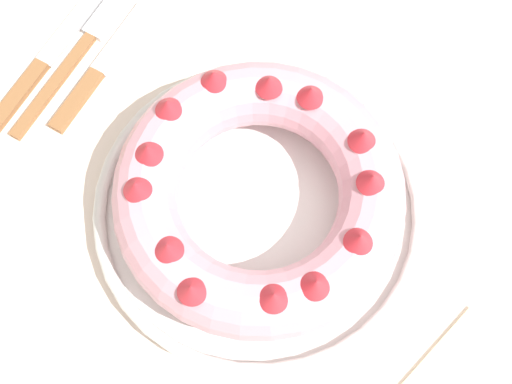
{
  "coord_description": "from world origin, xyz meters",
  "views": [
    {
      "loc": [
        0.11,
        -0.2,
        1.4
      ],
      "look_at": [
        -0.0,
        -0.01,
        0.8
      ],
      "focal_mm": 50.0,
      "sensor_mm": 36.0,
      "label": 1
    }
  ],
  "objects_px": {
    "bundt_cake": "(256,192)",
    "serving_knife": "(41,66)",
    "cake_knife": "(96,74)",
    "fork": "(77,55)",
    "serving_dish": "(256,208)"
  },
  "relations": [
    {
      "from": "bundt_cake",
      "to": "serving_knife",
      "type": "distance_m",
      "value": 0.28
    },
    {
      "from": "bundt_cake",
      "to": "serving_dish",
      "type": "bearing_deg",
      "value": 73.84
    },
    {
      "from": "serving_dish",
      "to": "fork",
      "type": "distance_m",
      "value": 0.26
    },
    {
      "from": "serving_dish",
      "to": "cake_knife",
      "type": "height_order",
      "value": "serving_dish"
    },
    {
      "from": "serving_knife",
      "to": "cake_knife",
      "type": "xyz_separation_m",
      "value": [
        0.06,
        0.02,
        0.0
      ]
    },
    {
      "from": "serving_dish",
      "to": "fork",
      "type": "bearing_deg",
      "value": 166.87
    },
    {
      "from": "bundt_cake",
      "to": "cake_knife",
      "type": "relative_size",
      "value": 1.55
    },
    {
      "from": "fork",
      "to": "cake_knife",
      "type": "xyz_separation_m",
      "value": [
        0.03,
        -0.01,
        0.0
      ]
    },
    {
      "from": "serving_dish",
      "to": "cake_knife",
      "type": "xyz_separation_m",
      "value": [
        -0.22,
        0.05,
        -0.01
      ]
    },
    {
      "from": "bundt_cake",
      "to": "fork",
      "type": "xyz_separation_m",
      "value": [
        -0.25,
        0.06,
        -0.05
      ]
    },
    {
      "from": "serving_dish",
      "to": "cake_knife",
      "type": "bearing_deg",
      "value": 167.41
    },
    {
      "from": "cake_knife",
      "to": "serving_dish",
      "type": "bearing_deg",
      "value": -18.42
    },
    {
      "from": "serving_dish",
      "to": "serving_knife",
      "type": "distance_m",
      "value": 0.28
    },
    {
      "from": "cake_knife",
      "to": "bundt_cake",
      "type": "bearing_deg",
      "value": -18.45
    },
    {
      "from": "serving_dish",
      "to": "cake_knife",
      "type": "relative_size",
      "value": 1.84
    }
  ]
}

